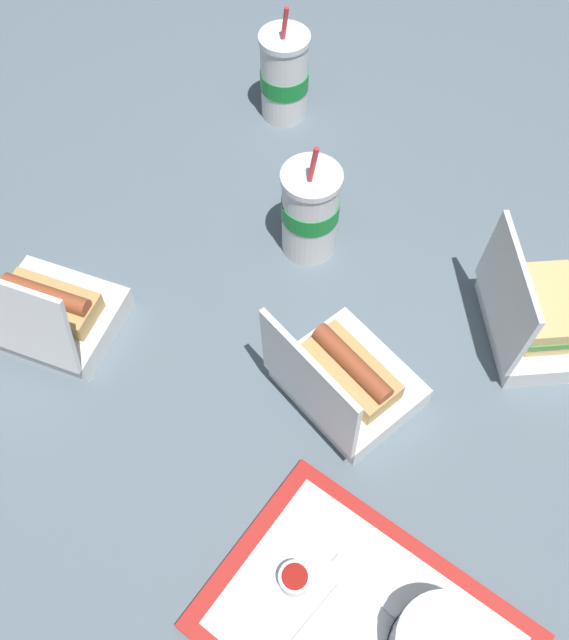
# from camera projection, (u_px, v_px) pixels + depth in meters

# --- Properties ---
(ground_plane) EXTENTS (3.20, 3.20, 0.00)m
(ground_plane) POSITION_uv_depth(u_px,v_px,m) (302.00, 349.00, 1.06)
(ground_plane) COLOR slate
(food_tray) EXTENTS (0.39, 0.29, 0.01)m
(food_tray) POSITION_uv_depth(u_px,v_px,m) (364.00, 631.00, 0.85)
(food_tray) COLOR red
(food_tray) RESTS_ON ground_plane
(ketchup_cup) EXTENTS (0.04, 0.04, 0.02)m
(ketchup_cup) POSITION_uv_depth(u_px,v_px,m) (295.00, 578.00, 0.86)
(ketchup_cup) COLOR white
(ketchup_cup) RESTS_ON food_tray
(plastic_fork) EXTENTS (0.11, 0.01, 0.00)m
(plastic_fork) POSITION_uv_depth(u_px,v_px,m) (369.00, 589.00, 0.87)
(plastic_fork) COLOR white
(plastic_fork) RESTS_ON food_tray
(clamshell_hotdog_front) EXTENTS (0.22, 0.21, 0.19)m
(clamshell_hotdog_front) POSITION_uv_depth(u_px,v_px,m) (50.00, 313.00, 1.05)
(clamshell_hotdog_front) COLOR white
(clamshell_hotdog_front) RESTS_ON ground_plane
(clamshell_sandwich_center) EXTENTS (0.23, 0.23, 0.18)m
(clamshell_sandwich_center) POSITION_uv_depth(u_px,v_px,m) (537.00, 316.00, 1.04)
(clamshell_sandwich_center) COLOR white
(clamshell_sandwich_center) RESTS_ON ground_plane
(clamshell_hotdog_back) EXTENTS (0.20, 0.18, 0.19)m
(clamshell_hotdog_back) POSITION_uv_depth(u_px,v_px,m) (345.00, 380.00, 0.99)
(clamshell_hotdog_back) COLOR white
(clamshell_hotdog_back) RESTS_ON ground_plane
(soda_cup_corner) EXTENTS (0.09, 0.09, 0.23)m
(soda_cup_corner) POSITION_uv_depth(u_px,v_px,m) (284.00, 76.00, 1.26)
(soda_cup_corner) COLOR white
(soda_cup_corner) RESTS_ON ground_plane
(soda_cup_front) EXTENTS (0.09, 0.09, 0.22)m
(soda_cup_front) POSITION_uv_depth(u_px,v_px,m) (310.00, 211.00, 1.09)
(soda_cup_front) COLOR white
(soda_cup_front) RESTS_ON ground_plane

